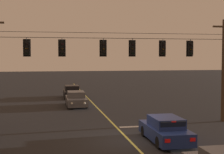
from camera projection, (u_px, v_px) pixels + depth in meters
name	position (u px, v px, depth m)	size (l,w,h in m)	color
ground_plane	(130.00, 141.00, 18.71)	(180.00, 180.00, 0.00)	black
lane_centre_stripe	(101.00, 111.00, 28.65)	(0.14, 60.00, 0.01)	#D1C64C
stop_bar_paint	(144.00, 126.00, 22.54)	(3.40, 0.36, 0.01)	silver
signal_span_assembly	(115.00, 70.00, 22.54)	(17.71, 0.32, 7.28)	#423021
traffic_light_leftmost	(27.00, 48.00, 21.35)	(0.48, 0.41, 1.22)	black
traffic_light_left_inner	(62.00, 48.00, 21.77)	(0.48, 0.41, 1.22)	black
traffic_light_centre	(103.00, 48.00, 22.28)	(0.48, 0.41, 1.22)	black
traffic_light_right_inner	(133.00, 48.00, 22.66)	(0.48, 0.41, 1.22)	black
traffic_light_rightmost	(163.00, 48.00, 23.07)	(0.48, 0.41, 1.22)	black
traffic_light_far_right	(190.00, 48.00, 23.45)	(0.48, 0.41, 1.22)	black
car_waiting_near_lane	(165.00, 130.00, 18.42)	(1.80, 4.33, 1.39)	navy
car_oncoming_lead	(76.00, 99.00, 31.61)	(1.80, 4.42, 1.39)	#4C4C51
car_oncoming_trailing	(72.00, 92.00, 38.11)	(1.80, 4.42, 1.39)	black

